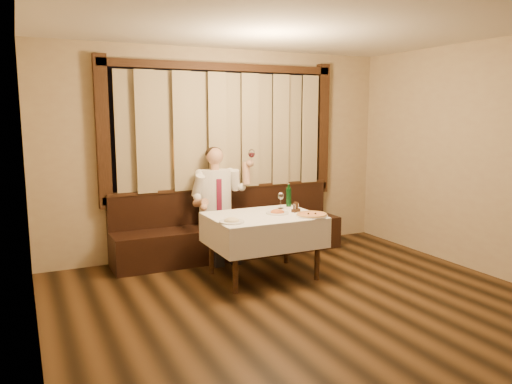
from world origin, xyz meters
name	(u,v)px	position (x,y,z in m)	size (l,w,h in m)	color
room	(295,157)	(0.00, 0.97, 1.50)	(5.01, 6.01, 2.81)	black
banquette	(230,233)	(0.00, 2.72, 0.31)	(3.20, 0.61, 0.94)	black
dining_table	(263,224)	(0.00, 1.70, 0.65)	(1.27, 0.97, 0.76)	black
pizza	(312,215)	(0.48, 1.39, 0.77)	(0.37, 0.37, 0.04)	white
pasta_red	(277,211)	(0.18, 1.69, 0.79)	(0.27, 0.27, 0.09)	white
pasta_cream	(232,219)	(-0.50, 1.48, 0.79)	(0.28, 0.28, 0.09)	white
green_bottle	(289,197)	(0.53, 2.04, 0.88)	(0.07, 0.07, 0.30)	#12551E
table_wine_glass	(281,197)	(0.37, 1.95, 0.91)	(0.08, 0.08, 0.21)	white
cruet_caddy	(296,208)	(0.44, 1.69, 0.80)	(0.12, 0.10, 0.12)	black
seated_man	(218,196)	(-0.21, 2.63, 0.86)	(0.84, 0.63, 1.50)	black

